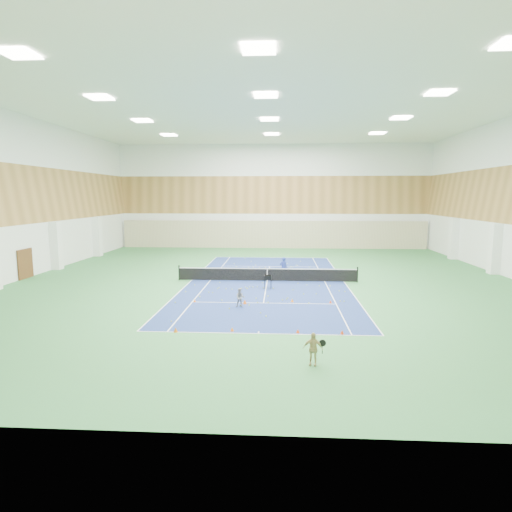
# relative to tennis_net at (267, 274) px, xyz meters

# --- Properties ---
(ground) EXTENTS (40.00, 40.00, 0.00)m
(ground) POSITION_rel_tennis_net_xyz_m (0.00, 0.00, -0.55)
(ground) COLOR #31733C
(ground) RESTS_ON ground
(room_shell) EXTENTS (36.00, 40.00, 12.00)m
(room_shell) POSITION_rel_tennis_net_xyz_m (0.00, 0.00, 5.45)
(room_shell) COLOR white
(room_shell) RESTS_ON ground
(wood_cladding) EXTENTS (36.00, 40.00, 8.00)m
(wood_cladding) POSITION_rel_tennis_net_xyz_m (0.00, 0.00, 7.45)
(wood_cladding) COLOR #A5753D
(wood_cladding) RESTS_ON room_shell
(ceiling_light_grid) EXTENTS (21.40, 25.40, 0.06)m
(ceiling_light_grid) POSITION_rel_tennis_net_xyz_m (0.00, 0.00, 11.37)
(ceiling_light_grid) COLOR white
(ceiling_light_grid) RESTS_ON room_shell
(court_surface) EXTENTS (10.97, 23.77, 0.01)m
(court_surface) POSITION_rel_tennis_net_xyz_m (0.00, 0.00, -0.55)
(court_surface) COLOR navy
(court_surface) RESTS_ON ground
(tennis_balls_scatter) EXTENTS (10.57, 22.77, 0.07)m
(tennis_balls_scatter) POSITION_rel_tennis_net_xyz_m (0.00, 0.00, -0.50)
(tennis_balls_scatter) COLOR #CFE226
(tennis_balls_scatter) RESTS_ON ground
(tennis_net) EXTENTS (12.80, 0.10, 1.10)m
(tennis_net) POSITION_rel_tennis_net_xyz_m (0.00, 0.00, 0.00)
(tennis_net) COLOR black
(tennis_net) RESTS_ON ground
(back_curtain) EXTENTS (35.40, 0.16, 3.20)m
(back_curtain) POSITION_rel_tennis_net_xyz_m (0.00, 19.75, 1.05)
(back_curtain) COLOR #C6B793
(back_curtain) RESTS_ON ground
(door_left_b) EXTENTS (0.08, 1.80, 2.20)m
(door_left_b) POSITION_rel_tennis_net_xyz_m (-17.92, 0.00, 0.55)
(door_left_b) COLOR #593319
(door_left_b) RESTS_ON ground
(coach) EXTENTS (0.64, 0.51, 1.55)m
(coach) POSITION_rel_tennis_net_xyz_m (1.17, 1.40, 0.23)
(coach) COLOR #203396
(coach) RESTS_ON ground
(child_court) EXTENTS (0.54, 0.43, 1.05)m
(child_court) POSITION_rel_tennis_net_xyz_m (-1.24, -7.33, -0.02)
(child_court) COLOR gray
(child_court) RESTS_ON ground
(child_apron) EXTENTS (0.76, 0.42, 1.22)m
(child_apron) POSITION_rel_tennis_net_xyz_m (2.15, -15.30, 0.06)
(child_apron) COLOR tan
(child_apron) RESTS_ON ground
(ball_cart) EXTENTS (0.52, 0.52, 0.87)m
(ball_cart) POSITION_rel_tennis_net_xyz_m (0.12, -2.39, -0.12)
(ball_cart) COLOR black
(ball_cart) RESTS_ON ground
(cone_svc_a) EXTENTS (0.17, 0.17, 0.19)m
(cone_svc_a) POSITION_rel_tennis_net_xyz_m (-3.98, -6.37, -0.46)
(cone_svc_a) COLOR #FF630D
(cone_svc_a) RESTS_ON ground
(cone_svc_b) EXTENTS (0.23, 0.23, 0.25)m
(cone_svc_b) POSITION_rel_tennis_net_xyz_m (-1.05, -6.64, -0.42)
(cone_svc_b) COLOR #EE590C
(cone_svc_b) RESTS_ON ground
(cone_svc_c) EXTENTS (0.19, 0.19, 0.20)m
(cone_svc_c) POSITION_rel_tennis_net_xyz_m (1.65, -6.04, -0.45)
(cone_svc_c) COLOR orange
(cone_svc_c) RESTS_ON ground
(cone_svc_d) EXTENTS (0.17, 0.17, 0.19)m
(cone_svc_d) POSITION_rel_tennis_net_xyz_m (3.82, -6.20, -0.46)
(cone_svc_d) COLOR #FF440D
(cone_svc_d) RESTS_ON ground
(cone_base_a) EXTENTS (0.20, 0.20, 0.22)m
(cone_base_a) POSITION_rel_tennis_net_xyz_m (-3.73, -11.86, -0.44)
(cone_base_a) COLOR #DD620B
(cone_base_a) RESTS_ON ground
(cone_base_b) EXTENTS (0.18, 0.18, 0.19)m
(cone_base_b) POSITION_rel_tennis_net_xyz_m (-1.20, -11.59, -0.45)
(cone_base_b) COLOR orange
(cone_base_b) RESTS_ON ground
(cone_base_c) EXTENTS (0.17, 0.17, 0.19)m
(cone_base_c) POSITION_rel_tennis_net_xyz_m (1.76, -11.67, -0.46)
(cone_base_c) COLOR #E8430C
(cone_base_c) RESTS_ON ground
(cone_base_d) EXTENTS (0.18, 0.18, 0.20)m
(cone_base_d) POSITION_rel_tennis_net_xyz_m (3.70, -11.74, -0.45)
(cone_base_d) COLOR red
(cone_base_d) RESTS_ON ground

